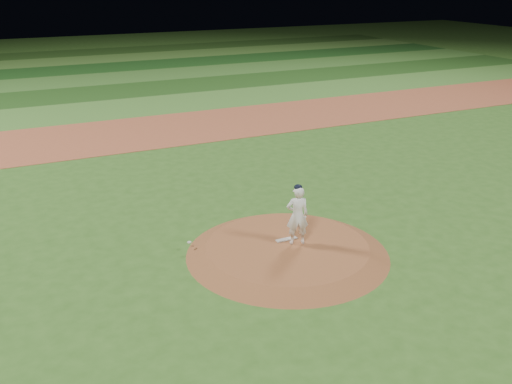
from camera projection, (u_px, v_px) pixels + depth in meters
ground at (287, 254)px, 15.50m from camera, size 120.00×120.00×0.00m
infield_dirt_band at (149, 131)px, 27.31m from camera, size 70.00×6.00×0.02m
outfield_stripe_0 at (123, 108)px, 31.95m from camera, size 70.00×5.00×0.02m
outfield_stripe_1 at (105, 92)px, 36.16m from camera, size 70.00×5.00×0.02m
outfield_stripe_2 at (91, 80)px, 40.38m from camera, size 70.00×5.00×0.02m
outfield_stripe_3 at (79, 69)px, 44.60m from camera, size 70.00×5.00×0.02m
outfield_stripe_4 at (70, 61)px, 48.81m from camera, size 70.00×5.00×0.02m
outfield_stripe_5 at (62, 54)px, 53.03m from camera, size 70.00×5.00×0.02m
pitchers_mound at (287, 250)px, 15.46m from camera, size 5.50×5.50×0.25m
pitching_rubber at (286, 239)px, 15.74m from camera, size 0.61×0.16×0.03m
rosin_bag at (189, 242)px, 15.52m from camera, size 0.12×0.12×0.07m
pitcher_on_mound at (297, 215)px, 15.23m from camera, size 0.69×0.56×1.71m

